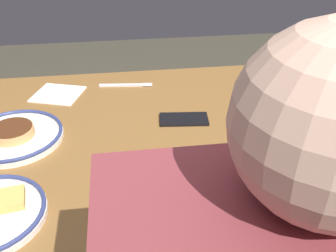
{
  "coord_description": "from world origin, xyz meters",
  "views": [
    {
      "loc": [
        0.19,
        0.91,
        1.32
      ],
      "look_at": [
        0.06,
        0.02,
        0.77
      ],
      "focal_mm": 40.9,
      "sensor_mm": 36.0,
      "label": 1
    }
  ],
  "objects_px": {
    "cell_phone": "(184,119)",
    "fork_far": "(126,85)",
    "plate_near_main": "(13,135)",
    "paper_napkin": "(58,94)",
    "plate_far_companion": "(310,126)",
    "butter_knife": "(315,101)",
    "fork_near": "(274,84)"
  },
  "relations": [
    {
      "from": "fork_near",
      "to": "fork_far",
      "type": "bearing_deg",
      "value": -7.28
    },
    {
      "from": "fork_near",
      "to": "fork_far",
      "type": "height_order",
      "value": "same"
    },
    {
      "from": "fork_far",
      "to": "butter_knife",
      "type": "relative_size",
      "value": 0.83
    },
    {
      "from": "cell_phone",
      "to": "fork_far",
      "type": "relative_size",
      "value": 0.77
    },
    {
      "from": "paper_napkin",
      "to": "plate_far_companion",
      "type": "bearing_deg",
      "value": 156.1
    },
    {
      "from": "paper_napkin",
      "to": "butter_knife",
      "type": "bearing_deg",
      "value": 168.59
    },
    {
      "from": "plate_far_companion",
      "to": "cell_phone",
      "type": "height_order",
      "value": "plate_far_companion"
    },
    {
      "from": "plate_far_companion",
      "to": "fork_far",
      "type": "relative_size",
      "value": 1.13
    },
    {
      "from": "butter_knife",
      "to": "plate_near_main",
      "type": "bearing_deg",
      "value": 5.96
    },
    {
      "from": "plate_near_main",
      "to": "fork_near",
      "type": "distance_m",
      "value": 0.87
    },
    {
      "from": "plate_far_companion",
      "to": "paper_napkin",
      "type": "xyz_separation_m",
      "value": [
        0.74,
        -0.33,
        -0.01
      ]
    },
    {
      "from": "plate_far_companion",
      "to": "plate_near_main",
      "type": "bearing_deg",
      "value": -4.29
    },
    {
      "from": "plate_far_companion",
      "to": "fork_near",
      "type": "height_order",
      "value": "plate_far_companion"
    },
    {
      "from": "plate_near_main",
      "to": "plate_far_companion",
      "type": "distance_m",
      "value": 0.83
    },
    {
      "from": "fork_far",
      "to": "plate_far_companion",
      "type": "bearing_deg",
      "value": 144.4
    },
    {
      "from": "cell_phone",
      "to": "butter_knife",
      "type": "relative_size",
      "value": 0.64
    },
    {
      "from": "fork_near",
      "to": "butter_knife",
      "type": "relative_size",
      "value": 0.84
    },
    {
      "from": "paper_napkin",
      "to": "fork_far",
      "type": "xyz_separation_m",
      "value": [
        -0.23,
        -0.04,
        0.0
      ]
    },
    {
      "from": "plate_near_main",
      "to": "paper_napkin",
      "type": "xyz_separation_m",
      "value": [
        -0.09,
        -0.27,
        -0.01
      ]
    },
    {
      "from": "plate_far_companion",
      "to": "cell_phone",
      "type": "relative_size",
      "value": 1.46
    },
    {
      "from": "fork_near",
      "to": "fork_far",
      "type": "xyz_separation_m",
      "value": [
        0.52,
        -0.07,
        0.0
      ]
    },
    {
      "from": "plate_far_companion",
      "to": "fork_far",
      "type": "height_order",
      "value": "plate_far_companion"
    },
    {
      "from": "plate_far_companion",
      "to": "fork_far",
      "type": "xyz_separation_m",
      "value": [
        0.51,
        -0.36,
        -0.01
      ]
    },
    {
      "from": "plate_far_companion",
      "to": "fork_far",
      "type": "bearing_deg",
      "value": -35.6
    },
    {
      "from": "plate_near_main",
      "to": "butter_knife",
      "type": "height_order",
      "value": "plate_near_main"
    },
    {
      "from": "cell_phone",
      "to": "fork_near",
      "type": "height_order",
      "value": "cell_phone"
    },
    {
      "from": "cell_phone",
      "to": "butter_knife",
      "type": "bearing_deg",
      "value": -166.49
    },
    {
      "from": "paper_napkin",
      "to": "fork_near",
      "type": "distance_m",
      "value": 0.75
    },
    {
      "from": "plate_near_main",
      "to": "fork_far",
      "type": "bearing_deg",
      "value": -136.76
    },
    {
      "from": "cell_phone",
      "to": "fork_far",
      "type": "height_order",
      "value": "cell_phone"
    },
    {
      "from": "plate_near_main",
      "to": "fork_near",
      "type": "height_order",
      "value": "plate_near_main"
    },
    {
      "from": "butter_knife",
      "to": "cell_phone",
      "type": "bearing_deg",
      "value": 7.44
    }
  ]
}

